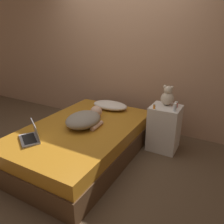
{
  "coord_description": "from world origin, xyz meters",
  "views": [
    {
      "loc": [
        1.66,
        -2.15,
        1.71
      ],
      "look_at": [
        0.33,
        0.26,
        0.63
      ],
      "focal_mm": 35.0,
      "sensor_mm": 36.0,
      "label": 1
    }
  ],
  "objects_px": {
    "laptop": "(32,136)",
    "teddy_bear": "(168,96)",
    "person_lying": "(85,119)",
    "bottle_clear": "(175,107)",
    "bottle_red": "(176,105)",
    "bottle_orange": "(154,106)",
    "pillow": "(110,105)"
  },
  "relations": [
    {
      "from": "laptop",
      "to": "teddy_bear",
      "type": "relative_size",
      "value": 1.37
    },
    {
      "from": "teddy_bear",
      "to": "bottle_red",
      "type": "distance_m",
      "value": 0.17
    },
    {
      "from": "bottle_clear",
      "to": "pillow",
      "type": "bearing_deg",
      "value": 171.41
    },
    {
      "from": "person_lying",
      "to": "laptop",
      "type": "height_order",
      "value": "laptop"
    },
    {
      "from": "teddy_bear",
      "to": "bottle_orange",
      "type": "distance_m",
      "value": 0.28
    },
    {
      "from": "laptop",
      "to": "teddy_bear",
      "type": "height_order",
      "value": "teddy_bear"
    },
    {
      "from": "pillow",
      "to": "bottle_red",
      "type": "xyz_separation_m",
      "value": [
        1.05,
        -0.01,
        0.2
      ]
    },
    {
      "from": "bottle_clear",
      "to": "bottle_orange",
      "type": "distance_m",
      "value": 0.27
    },
    {
      "from": "pillow",
      "to": "teddy_bear",
      "type": "bearing_deg",
      "value": 2.12
    },
    {
      "from": "person_lying",
      "to": "bottle_red",
      "type": "distance_m",
      "value": 1.27
    },
    {
      "from": "bottle_red",
      "to": "person_lying",
      "type": "bearing_deg",
      "value": -145.56
    },
    {
      "from": "person_lying",
      "to": "bottle_orange",
      "type": "distance_m",
      "value": 0.96
    },
    {
      "from": "pillow",
      "to": "teddy_bear",
      "type": "distance_m",
      "value": 0.96
    },
    {
      "from": "person_lying",
      "to": "bottle_clear",
      "type": "bearing_deg",
      "value": 25.09
    },
    {
      "from": "laptop",
      "to": "bottle_red",
      "type": "bearing_deg",
      "value": 77.84
    },
    {
      "from": "bottle_clear",
      "to": "teddy_bear",
      "type": "bearing_deg",
      "value": 129.32
    },
    {
      "from": "pillow",
      "to": "bottle_orange",
      "type": "height_order",
      "value": "bottle_orange"
    },
    {
      "from": "bottle_red",
      "to": "bottle_clear",
      "type": "bearing_deg",
      "value": -82.16
    },
    {
      "from": "laptop",
      "to": "teddy_bear",
      "type": "xyz_separation_m",
      "value": [
        1.22,
        1.41,
        0.29
      ]
    },
    {
      "from": "pillow",
      "to": "bottle_orange",
      "type": "bearing_deg",
      "value": -14.51
    },
    {
      "from": "person_lying",
      "to": "bottle_red",
      "type": "height_order",
      "value": "bottle_red"
    },
    {
      "from": "person_lying",
      "to": "laptop",
      "type": "relative_size",
      "value": 1.84
    },
    {
      "from": "bottle_clear",
      "to": "bottle_orange",
      "type": "height_order",
      "value": "bottle_clear"
    },
    {
      "from": "laptop",
      "to": "bottle_red",
      "type": "height_order",
      "value": "bottle_red"
    },
    {
      "from": "teddy_bear",
      "to": "bottle_clear",
      "type": "height_order",
      "value": "teddy_bear"
    },
    {
      "from": "teddy_bear",
      "to": "bottle_red",
      "type": "xyz_separation_m",
      "value": [
        0.14,
        -0.04,
        -0.08
      ]
    },
    {
      "from": "teddy_bear",
      "to": "bottle_red",
      "type": "bearing_deg",
      "value": -17.78
    },
    {
      "from": "person_lying",
      "to": "bottle_red",
      "type": "bearing_deg",
      "value": 31.62
    },
    {
      "from": "bottle_orange",
      "to": "pillow",
      "type": "bearing_deg",
      "value": 165.49
    },
    {
      "from": "teddy_bear",
      "to": "bottle_red",
      "type": "relative_size",
      "value": 3.41
    },
    {
      "from": "pillow",
      "to": "laptop",
      "type": "bearing_deg",
      "value": -102.4
    },
    {
      "from": "bottle_orange",
      "to": "bottle_red",
      "type": "height_order",
      "value": "bottle_red"
    }
  ]
}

